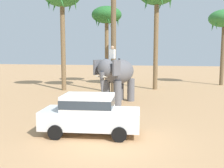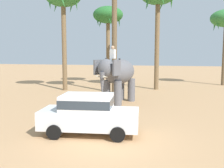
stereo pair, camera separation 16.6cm
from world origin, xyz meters
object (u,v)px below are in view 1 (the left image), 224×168
palm_tree_behind_elephant (224,20)px  palm_tree_left_of_road (62,0)px  elephant_with_mahout (117,74)px  palm_tree_far_back (107,17)px  car_sedan_foreground (90,113)px

palm_tree_behind_elephant → palm_tree_left_of_road: bearing=-154.6°
elephant_with_mahout → palm_tree_far_back: palm_tree_far_back is taller
car_sedan_foreground → palm_tree_left_of_road: 15.27m
palm_tree_left_of_road → palm_tree_far_back: bearing=62.6°
palm_tree_behind_elephant → palm_tree_far_back: bearing=-171.9°
palm_tree_behind_elephant → palm_tree_far_back: size_ratio=0.94×
elephant_with_mahout → palm_tree_behind_elephant: (8.95, 12.15, 4.75)m
car_sedan_foreground → palm_tree_behind_elephant: 21.81m
palm_tree_left_of_road → palm_tree_far_back: (2.79, 5.37, -0.88)m
car_sedan_foreground → palm_tree_left_of_road: palm_tree_left_of_road is taller
elephant_with_mahout → palm_tree_left_of_road: 9.90m
car_sedan_foreground → elephant_with_mahout: size_ratio=1.06×
palm_tree_behind_elephant → palm_tree_far_back: 12.25m
elephant_with_mahout → palm_tree_far_back: 12.08m
palm_tree_behind_elephant → palm_tree_left_of_road: 16.56m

